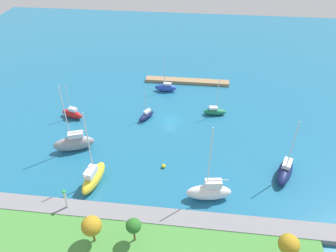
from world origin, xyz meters
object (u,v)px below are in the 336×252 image
object	(u,v)px
harbor_beacon	(65,197)
sailboat_green_center_basin	(215,111)
park_tree_west	(92,226)
sailboat_gray_near_pier	(74,143)
sailboat_blue_far_north	(166,87)
park_tree_mideast	(133,226)
sailboat_red_lone_south	(72,113)
pier_dock	(187,81)
sailboat_navy_off_beacon	(146,116)
sailboat_white_lone_north	(209,191)
sailboat_navy_along_channel	(285,171)
mooring_buoy_yellow	(164,166)
park_tree_east	(289,244)
sailboat_yellow_far_south	(93,177)

from	to	relation	value
harbor_beacon	sailboat_green_center_basin	bearing A→B (deg)	-127.18
park_tree_west	sailboat_gray_near_pier	size ratio (longest dim) A/B	0.33
harbor_beacon	sailboat_blue_far_north	xyz separation A→B (m)	(-10.72, -39.98, -2.14)
park_tree_mideast	sailboat_green_center_basin	size ratio (longest dim) A/B	0.48
park_tree_mideast	sailboat_red_lone_south	bearing A→B (deg)	-55.67
sailboat_red_lone_south	pier_dock	bearing A→B (deg)	-124.09
sailboat_navy_off_beacon	harbor_beacon	bearing A→B (deg)	13.16
park_tree_mideast	pier_dock	bearing A→B (deg)	-94.72
sailboat_green_center_basin	sailboat_red_lone_south	xyz separation A→B (m)	(32.03, 5.04, 0.23)
sailboat_red_lone_south	sailboat_white_lone_north	xyz separation A→B (m)	(-31.02, 20.31, 0.57)
sailboat_green_center_basin	sailboat_navy_along_channel	world-z (taller)	sailboat_navy_along_channel
sailboat_white_lone_north	harbor_beacon	bearing A→B (deg)	5.08
harbor_beacon	park_tree_west	distance (m)	8.15
pier_dock	sailboat_red_lone_south	bearing A→B (deg)	38.50
park_tree_west	sailboat_gray_near_pier	xyz separation A→B (m)	(10.36, -20.13, -2.52)
harbor_beacon	sailboat_red_lone_south	distance (m)	27.13
sailboat_gray_near_pier	mooring_buoy_yellow	bearing A→B (deg)	150.35
harbor_beacon	sailboat_red_lone_south	xyz separation A→B (m)	(8.82, -25.57, -2.09)
sailboat_green_center_basin	mooring_buoy_yellow	world-z (taller)	sailboat_green_center_basin
park_tree_east	mooring_buoy_yellow	xyz separation A→B (m)	(18.65, -16.83, -3.90)
sailboat_red_lone_south	sailboat_blue_far_north	bearing A→B (deg)	-126.17
sailboat_blue_far_north	mooring_buoy_yellow	distance (m)	28.45
park_tree_east	sailboat_navy_off_beacon	bearing A→B (deg)	-52.70
park_tree_mideast	sailboat_navy_along_channel	distance (m)	29.18
sailboat_gray_near_pier	sailboat_white_lone_north	xyz separation A→B (m)	(-26.50, 9.53, -0.07)
park_tree_east	sailboat_yellow_far_south	size ratio (longest dim) A/B	0.32
pier_dock	sailboat_navy_off_beacon	size ratio (longest dim) A/B	3.21
sailboat_navy_along_channel	sailboat_green_center_basin	bearing A→B (deg)	-125.29
park_tree_west	sailboat_white_lone_north	distance (m)	19.49
park_tree_east	sailboat_white_lone_north	xyz separation A→B (m)	(10.27, -10.37, -2.62)
sailboat_red_lone_south	mooring_buoy_yellow	distance (m)	26.55
sailboat_green_center_basin	mooring_buoy_yellow	bearing A→B (deg)	-121.76
park_tree_west	mooring_buoy_yellow	distance (m)	19.13
sailboat_blue_far_north	sailboat_red_lone_south	distance (m)	24.28
pier_dock	mooring_buoy_yellow	world-z (taller)	pier_dock
park_tree_west	sailboat_red_lone_south	bearing A→B (deg)	-64.30
park_tree_east	park_tree_west	bearing A→B (deg)	0.49
mooring_buoy_yellow	pier_dock	bearing A→B (deg)	-93.51
pier_dock	sailboat_blue_far_north	xyz separation A→B (m)	(5.15, 5.22, 0.63)
park_tree_west	sailboat_yellow_far_south	distance (m)	12.50
harbor_beacon	sailboat_blue_far_north	size ratio (longest dim) A/B	0.41
sailboat_red_lone_south	mooring_buoy_yellow	xyz separation A→B (m)	(-22.63, 13.86, -0.72)
sailboat_navy_along_channel	harbor_beacon	bearing A→B (deg)	-50.30
park_tree_east	sailboat_white_lone_north	world-z (taller)	sailboat_white_lone_north
mooring_buoy_yellow	park_tree_mideast	bearing A→B (deg)	82.79
sailboat_gray_near_pier	park_tree_west	bearing A→B (deg)	97.22
harbor_beacon	park_tree_east	world-z (taller)	park_tree_east
park_tree_mideast	mooring_buoy_yellow	bearing A→B (deg)	-97.21
sailboat_yellow_far_south	sailboat_navy_along_channel	bearing A→B (deg)	-71.61
sailboat_blue_far_north	sailboat_navy_off_beacon	bearing A→B (deg)	78.53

